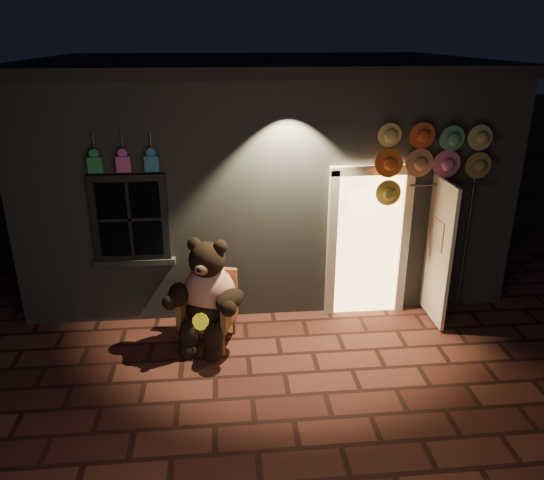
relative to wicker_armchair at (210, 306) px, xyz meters
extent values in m
plane|color=brown|center=(0.89, -0.90, -0.48)|extent=(60.00, 60.00, 0.00)
cube|color=slate|center=(0.89, 3.10, 1.17)|extent=(7.00, 5.00, 3.30)
cube|color=black|center=(0.89, 3.10, 2.90)|extent=(7.30, 5.30, 0.16)
cube|color=black|center=(-1.01, 0.56, 1.07)|extent=(1.00, 0.10, 1.20)
cube|color=black|center=(-1.01, 0.53, 1.07)|extent=(0.82, 0.06, 1.02)
cube|color=slate|center=(-1.01, 0.56, 0.44)|extent=(1.10, 0.14, 0.08)
cube|color=#E7B168|center=(2.24, 0.58, 0.57)|extent=(0.92, 0.10, 2.10)
cube|color=beige|center=(1.72, 0.54, 0.57)|extent=(0.12, 0.12, 2.20)
cube|color=beige|center=(2.76, 0.54, 0.57)|extent=(0.12, 0.12, 2.20)
cube|color=beige|center=(2.24, 0.54, 1.65)|extent=(1.16, 0.12, 0.12)
cube|color=beige|center=(3.14, 0.20, 0.57)|extent=(0.05, 0.80, 2.00)
cube|color=#268E4A|center=(-1.36, 0.48, 1.82)|extent=(0.18, 0.07, 0.20)
cylinder|color=#59595E|center=(-1.36, 0.54, 2.07)|extent=(0.02, 0.02, 0.25)
cube|color=#BF4E9B|center=(-1.01, 0.48, 1.82)|extent=(0.18, 0.07, 0.20)
cylinder|color=#59595E|center=(-1.01, 0.54, 2.07)|extent=(0.02, 0.02, 0.25)
cube|color=teal|center=(-0.66, 0.48, 1.82)|extent=(0.18, 0.07, 0.20)
cylinder|color=#59595E|center=(-0.66, 0.54, 2.07)|extent=(0.02, 0.02, 0.25)
cube|color=olive|center=(-0.03, -0.07, -0.15)|extent=(0.79, 0.76, 0.09)
cube|color=olive|center=(0.06, 0.18, 0.17)|extent=(0.62, 0.27, 0.63)
cube|color=olive|center=(-0.31, 0.00, 0.03)|extent=(0.24, 0.54, 0.36)
cube|color=olive|center=(0.25, -0.19, 0.03)|extent=(0.24, 0.54, 0.36)
cylinder|color=olive|center=(-0.36, -0.23, -0.34)|extent=(0.05, 0.05, 0.29)
cylinder|color=olive|center=(0.15, -0.40, -0.34)|extent=(0.05, 0.05, 0.29)
cylinder|color=olive|center=(-0.20, 0.25, -0.34)|extent=(0.05, 0.05, 0.29)
cylinder|color=olive|center=(0.31, 0.08, -0.34)|extent=(0.05, 0.05, 0.29)
ellipsoid|color=red|center=(0.01, -0.02, 0.23)|extent=(0.82, 0.74, 0.72)
ellipsoid|color=black|center=(-0.02, -0.10, 0.02)|extent=(0.69, 0.63, 0.34)
sphere|color=black|center=(-0.01, -0.07, 0.70)|extent=(0.59, 0.59, 0.46)
sphere|color=black|center=(-0.16, 0.01, 0.88)|extent=(0.18, 0.18, 0.18)
sphere|color=black|center=(0.16, -0.10, 0.88)|extent=(0.18, 0.18, 0.18)
ellipsoid|color=#905F41|center=(-0.08, -0.27, 0.66)|extent=(0.21, 0.18, 0.14)
ellipsoid|color=black|center=(-0.39, -0.12, 0.26)|extent=(0.27, 0.48, 0.26)
ellipsoid|color=black|center=(0.26, -0.34, 0.26)|extent=(0.50, 0.53, 0.26)
ellipsoid|color=black|center=(-0.27, -0.33, -0.22)|extent=(0.26, 0.26, 0.44)
ellipsoid|color=black|center=(0.04, -0.44, -0.22)|extent=(0.26, 0.26, 0.44)
sphere|color=black|center=(-0.29, -0.39, -0.40)|extent=(0.24, 0.24, 0.24)
sphere|color=black|center=(0.02, -0.49, -0.40)|extent=(0.24, 0.24, 0.24)
cylinder|color=yellow|center=(-0.12, -0.39, 0.00)|extent=(0.24, 0.16, 0.21)
cylinder|color=#59595E|center=(3.65, 0.48, 0.89)|extent=(0.04, 0.04, 2.74)
cylinder|color=#59595E|center=(3.34, 0.46, 2.05)|extent=(1.22, 0.03, 0.03)
cylinder|color=#59595E|center=(3.34, 0.46, 1.75)|extent=(1.22, 0.03, 0.03)
cylinder|color=#59595E|center=(3.34, 0.46, 1.44)|extent=(1.22, 0.03, 0.03)
cylinder|color=#D9BB63|center=(2.39, 0.40, 2.10)|extent=(0.34, 0.11, 0.35)
cylinder|color=#C14A20|center=(2.79, 0.37, 2.10)|extent=(0.34, 0.11, 0.35)
cylinder|color=#4C895E|center=(3.20, 0.34, 2.10)|extent=(0.34, 0.11, 0.35)
cylinder|color=tan|center=(3.60, 0.40, 2.10)|extent=(0.34, 0.11, 0.35)
cylinder|color=orange|center=(2.39, 0.37, 1.75)|extent=(0.34, 0.11, 0.35)
cylinder|color=#C47D50|center=(2.79, 0.34, 1.75)|extent=(0.34, 0.11, 0.35)
cylinder|color=#C76282|center=(3.20, 0.40, 1.75)|extent=(0.34, 0.11, 0.35)
cylinder|color=olive|center=(3.60, 0.37, 1.75)|extent=(0.34, 0.11, 0.35)
cylinder|color=yellow|center=(2.39, 0.34, 1.39)|extent=(0.34, 0.11, 0.35)
camera|label=1|loc=(0.21, -6.24, 3.35)|focal=35.00mm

